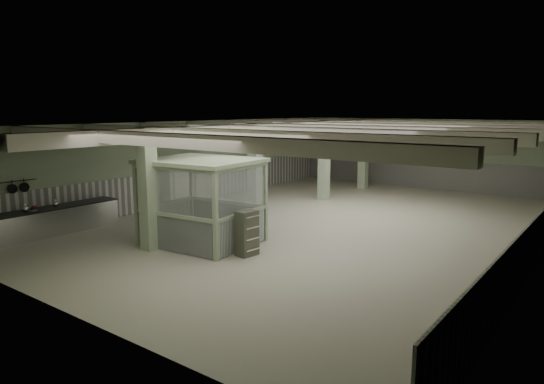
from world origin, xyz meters
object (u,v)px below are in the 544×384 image
Objects in this scene: filing_cabinet at (247,233)px; guard_booth at (202,187)px; walkin_cooler at (186,182)px; prep_counter at (46,222)px.

guard_booth is at bearing -178.50° from filing_cabinet.
filing_cabinet is (6.80, -4.06, -0.34)m from walkin_cooler.
filing_cabinet is (6.71, 2.27, 0.19)m from prep_counter.
prep_counter is at bearing -154.48° from filing_cabinet.
guard_booth is at bearing 27.10° from prep_counter.
guard_booth reaches higher than walkin_cooler.
guard_booth is (4.78, 2.45, 1.31)m from prep_counter.
filing_cabinet is at bearing -30.83° from walkin_cooler.
filing_cabinet is (1.93, -0.18, -1.12)m from guard_booth.
filing_cabinet reaches higher than prep_counter.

